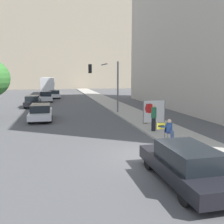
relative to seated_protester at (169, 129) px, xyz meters
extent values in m
plane|color=#4F4F51|center=(-2.06, -1.97, -0.80)|extent=(160.00, 160.00, 0.00)
cube|color=#A8A399|center=(1.06, 13.03, -0.73)|extent=(3.11, 90.00, 0.14)
cube|color=tan|center=(-4.06, 64.86, 18.48)|extent=(52.00, 12.00, 38.57)
cube|color=#BCB2A3|center=(11.20, 11.52, 10.31)|extent=(10.00, 32.00, 22.21)
cylinder|color=#474C56|center=(-0.16, -0.13, -0.43)|extent=(0.03, 0.03, 0.46)
cylinder|color=#474C56|center=(0.21, -0.13, -0.43)|extent=(0.03, 0.03, 0.46)
cylinder|color=#474C56|center=(-0.16, 0.24, -0.43)|extent=(0.03, 0.03, 0.46)
cylinder|color=#474C56|center=(0.21, 0.24, -0.43)|extent=(0.03, 0.03, 0.46)
cube|color=navy|center=(0.02, 0.06, -0.19)|extent=(0.40, 0.40, 0.02)
cube|color=navy|center=(0.02, 0.25, 0.01)|extent=(0.40, 0.02, 0.38)
cylinder|color=#334775|center=(0.02, -0.10, -0.09)|extent=(0.18, 0.42, 0.18)
cylinder|color=#334775|center=(0.02, -0.31, -0.43)|extent=(0.16, 0.16, 0.46)
cube|color=black|center=(0.02, -0.37, -0.61)|extent=(0.20, 0.28, 0.10)
cylinder|color=navy|center=(0.02, 0.09, 0.08)|extent=(0.34, 0.34, 0.52)
sphere|color=beige|center=(0.02, 0.09, 0.45)|extent=(0.22, 0.22, 0.22)
cylinder|color=navy|center=(-0.30, 0.01, 0.16)|extent=(0.45, 0.09, 0.09)
cube|color=yellow|center=(-0.51, 0.01, 0.22)|extent=(0.46, 0.02, 0.36)
cube|color=black|center=(-0.51, -0.01, 0.22)|extent=(0.35, 0.01, 0.09)
cylinder|color=black|center=(0.13, 2.62, -0.23)|extent=(0.28, 0.28, 0.86)
cylinder|color=#236642|center=(0.13, 2.62, 0.55)|extent=(0.34, 0.34, 0.68)
sphere|color=beige|center=(0.13, 2.62, 1.00)|extent=(0.23, 0.23, 0.23)
cylinder|color=#756651|center=(0.51, 5.12, -0.23)|extent=(0.28, 0.28, 0.86)
cylinder|color=#B23333|center=(0.51, 5.12, 0.54)|extent=(0.34, 0.34, 0.68)
sphere|color=#936B4C|center=(0.51, 5.12, 1.00)|extent=(0.23, 0.23, 0.23)
cylinder|color=slate|center=(0.27, 4.97, 0.22)|extent=(0.06, 0.06, 1.76)
cylinder|color=slate|center=(1.97, 4.97, 0.22)|extent=(0.06, 0.06, 1.76)
cube|color=white|center=(1.12, 4.97, 0.27)|extent=(1.70, 0.02, 1.66)
cylinder|color=red|center=(0.74, 4.95, 0.52)|extent=(0.73, 0.01, 0.73)
cylinder|color=slate|center=(-0.11, 11.44, 1.83)|extent=(0.16, 0.16, 4.98)
cylinder|color=slate|center=(-1.47, 11.44, 4.02)|extent=(0.11, 2.73, 0.11)
cube|color=black|center=(-2.83, 11.45, 3.60)|extent=(0.30, 0.30, 0.84)
sphere|color=green|center=(-2.83, 11.45, 3.32)|extent=(0.18, 0.18, 0.18)
cube|color=black|center=(-1.74, -4.86, -0.28)|extent=(1.74, 4.67, 0.50)
cube|color=black|center=(-1.74, -5.05, 0.27)|extent=(1.49, 2.43, 0.61)
cylinder|color=black|center=(-2.50, -3.42, -0.48)|extent=(0.22, 0.64, 0.64)
cylinder|color=black|center=(-0.98, -3.42, -0.48)|extent=(0.22, 0.64, 0.64)
cylinder|color=black|center=(-2.50, -6.31, -0.48)|extent=(0.22, 0.64, 0.64)
cube|color=silver|center=(-7.38, 9.32, -0.28)|extent=(1.80, 4.76, 0.49)
cube|color=black|center=(-7.38, 9.13, 0.27)|extent=(1.55, 2.47, 0.60)
cylinder|color=black|center=(-8.17, 10.79, -0.48)|extent=(0.22, 0.64, 0.64)
cylinder|color=black|center=(-6.59, 10.79, -0.48)|extent=(0.22, 0.64, 0.64)
cylinder|color=black|center=(-8.17, 7.84, -0.48)|extent=(0.22, 0.64, 0.64)
cylinder|color=black|center=(-6.59, 7.84, -0.48)|extent=(0.22, 0.64, 0.64)
cube|color=black|center=(-8.86, 18.97, -0.28)|extent=(1.74, 4.73, 0.49)
cube|color=black|center=(-8.86, 18.78, 0.27)|extent=(1.50, 2.46, 0.60)
cylinder|color=black|center=(-9.62, 20.44, -0.48)|extent=(0.22, 0.64, 0.64)
cylinder|color=black|center=(-8.09, 20.44, -0.48)|extent=(0.22, 0.64, 0.64)
cylinder|color=black|center=(-9.62, 17.50, -0.48)|extent=(0.22, 0.64, 0.64)
cylinder|color=black|center=(-8.09, 17.50, -0.48)|extent=(0.22, 0.64, 0.64)
cube|color=silver|center=(-7.46, 24.76, -0.24)|extent=(1.79, 4.54, 0.57)
cube|color=black|center=(-7.46, 24.58, 0.38)|extent=(1.54, 2.36, 0.66)
cylinder|color=black|center=(-8.25, 26.17, -0.48)|extent=(0.22, 0.64, 0.64)
cylinder|color=black|center=(-6.68, 26.17, -0.48)|extent=(0.22, 0.64, 0.64)
cylinder|color=black|center=(-8.25, 23.35, -0.48)|extent=(0.22, 0.64, 0.64)
cylinder|color=black|center=(-6.68, 23.35, -0.48)|extent=(0.22, 0.64, 0.64)
cube|color=silver|center=(-6.27, 30.14, -0.28)|extent=(1.75, 4.29, 0.49)
cube|color=black|center=(-6.27, 29.97, 0.27)|extent=(1.51, 2.23, 0.60)
cylinder|color=black|center=(-7.03, 31.47, -0.48)|extent=(0.22, 0.64, 0.64)
cylinder|color=black|center=(-5.50, 31.47, -0.48)|extent=(0.22, 0.64, 0.64)
cylinder|color=black|center=(-7.03, 28.81, -0.48)|extent=(0.22, 0.64, 0.64)
cylinder|color=black|center=(-5.50, 28.81, -0.48)|extent=(0.22, 0.64, 0.64)
cube|color=silver|center=(-7.55, 40.17, 1.09)|extent=(2.46, 11.69, 2.88)
cube|color=black|center=(-7.55, 40.17, 1.26)|extent=(2.48, 11.10, 0.93)
cylinder|color=black|center=(-8.62, 43.79, -0.28)|extent=(0.30, 1.04, 1.04)
cylinder|color=black|center=(-6.47, 43.79, -0.28)|extent=(0.30, 1.04, 1.04)
cylinder|color=black|center=(-8.62, 36.55, -0.28)|extent=(0.30, 1.04, 1.04)
cylinder|color=black|center=(-6.47, 36.55, -0.28)|extent=(0.30, 1.04, 1.04)
camera|label=1|loc=(-6.08, -12.48, 2.96)|focal=40.00mm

